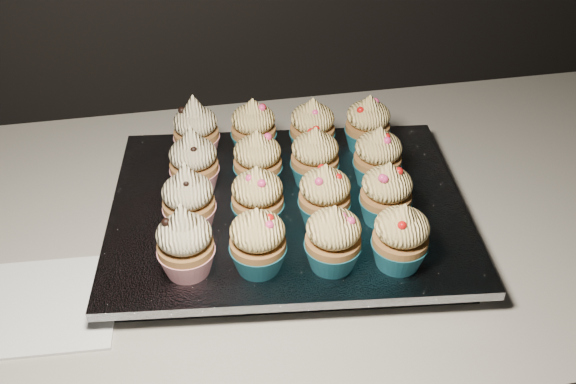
% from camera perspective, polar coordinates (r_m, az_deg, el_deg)
% --- Properties ---
extents(worktop, '(2.44, 0.64, 0.04)m').
position_cam_1_polar(worktop, '(0.85, -7.23, -3.58)').
color(worktop, beige).
rests_on(worktop, cabinet).
extents(napkin, '(0.15, 0.15, 0.00)m').
position_cam_1_polar(napkin, '(0.77, -20.31, -9.34)').
color(napkin, white).
rests_on(napkin, worktop).
extents(baking_tray, '(0.44, 0.36, 0.02)m').
position_cam_1_polar(baking_tray, '(0.82, 0.00, -2.16)').
color(baking_tray, black).
rests_on(baking_tray, worktop).
extents(foil_lining, '(0.48, 0.40, 0.01)m').
position_cam_1_polar(foil_lining, '(0.81, 0.00, -1.23)').
color(foil_lining, silver).
rests_on(foil_lining, baking_tray).
extents(cupcake_0, '(0.06, 0.06, 0.10)m').
position_cam_1_polar(cupcake_0, '(0.70, -9.13, -4.50)').
color(cupcake_0, '#B5192E').
rests_on(cupcake_0, foil_lining).
extents(cupcake_1, '(0.06, 0.06, 0.08)m').
position_cam_1_polar(cupcake_1, '(0.70, -2.70, -4.41)').
color(cupcake_1, '#196376').
rests_on(cupcake_1, foil_lining).
extents(cupcake_2, '(0.06, 0.06, 0.08)m').
position_cam_1_polar(cupcake_2, '(0.70, 4.02, -4.19)').
color(cupcake_2, '#196376').
rests_on(cupcake_2, foil_lining).
extents(cupcake_3, '(0.06, 0.06, 0.08)m').
position_cam_1_polar(cupcake_3, '(0.71, 9.97, -4.00)').
color(cupcake_3, '#196376').
rests_on(cupcake_3, foil_lining).
extents(cupcake_4, '(0.06, 0.06, 0.10)m').
position_cam_1_polar(cupcake_4, '(0.76, -8.84, -0.74)').
color(cupcake_4, '#B5192E').
rests_on(cupcake_4, foil_lining).
extents(cupcake_5, '(0.06, 0.06, 0.08)m').
position_cam_1_polar(cupcake_5, '(0.76, -2.73, -0.58)').
color(cupcake_5, '#196376').
rests_on(cupcake_5, foil_lining).
extents(cupcake_6, '(0.06, 0.06, 0.08)m').
position_cam_1_polar(cupcake_6, '(0.76, 3.27, -0.38)').
color(cupcake_6, '#196376').
rests_on(cupcake_6, foil_lining).
extents(cupcake_7, '(0.06, 0.06, 0.08)m').
position_cam_1_polar(cupcake_7, '(0.77, 8.72, -0.21)').
color(cupcake_7, '#196376').
rests_on(cupcake_7, foil_lining).
extents(cupcake_8, '(0.06, 0.06, 0.10)m').
position_cam_1_polar(cupcake_8, '(0.82, -8.37, 2.62)').
color(cupcake_8, '#B5192E').
rests_on(cupcake_8, foil_lining).
extents(cupcake_9, '(0.06, 0.06, 0.08)m').
position_cam_1_polar(cupcake_9, '(0.82, -2.72, 2.74)').
color(cupcake_9, '#196376').
rests_on(cupcake_9, foil_lining).
extents(cupcake_10, '(0.06, 0.06, 0.08)m').
position_cam_1_polar(cupcake_10, '(0.82, 2.40, 3.03)').
color(cupcake_10, '#196376').
rests_on(cupcake_10, foil_lining).
extents(cupcake_11, '(0.06, 0.06, 0.08)m').
position_cam_1_polar(cupcake_11, '(0.83, 7.97, 3.06)').
color(cupcake_11, '#196376').
rests_on(cupcake_11, foil_lining).
extents(cupcake_12, '(0.06, 0.06, 0.10)m').
position_cam_1_polar(cupcake_12, '(0.89, -8.18, 5.46)').
color(cupcake_12, '#B5192E').
rests_on(cupcake_12, foil_lining).
extents(cupcake_13, '(0.06, 0.06, 0.08)m').
position_cam_1_polar(cupcake_13, '(0.89, -3.09, 5.66)').
color(cupcake_13, '#196376').
rests_on(cupcake_13, foil_lining).
extents(cupcake_14, '(0.06, 0.06, 0.08)m').
position_cam_1_polar(cupcake_14, '(0.89, 2.17, 5.72)').
color(cupcake_14, '#196376').
rests_on(cupcake_14, foil_lining).
extents(cupcake_15, '(0.06, 0.06, 0.08)m').
position_cam_1_polar(cupcake_15, '(0.90, 7.10, 5.94)').
color(cupcake_15, '#196376').
rests_on(cupcake_15, foil_lining).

